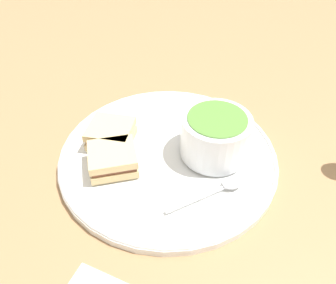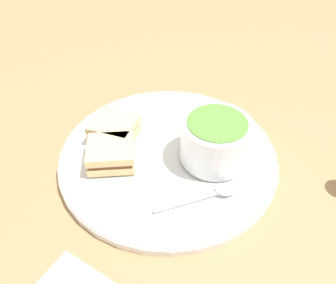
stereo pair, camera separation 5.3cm
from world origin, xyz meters
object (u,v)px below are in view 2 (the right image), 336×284
object	(u,v)px
sandwich_half_near	(114,129)
soup_bowl	(215,140)
sandwich_half_far	(111,153)
spoon	(220,191)

from	to	relation	value
sandwich_half_near	soup_bowl	bearing A→B (deg)	-6.85
sandwich_half_near	sandwich_half_far	world-z (taller)	same
spoon	sandwich_half_far	xyz separation A→B (m)	(-0.17, 0.04, 0.01)
soup_bowl	sandwich_half_far	size ratio (longest dim) A/B	1.26
sandwich_half_far	soup_bowl	bearing A→B (deg)	13.56
soup_bowl	sandwich_half_near	world-z (taller)	soup_bowl
spoon	sandwich_half_far	bearing A→B (deg)	139.10
sandwich_half_near	sandwich_half_far	size ratio (longest dim) A/B	0.95
soup_bowl	spoon	size ratio (longest dim) A/B	0.91
spoon	sandwich_half_far	size ratio (longest dim) A/B	1.39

